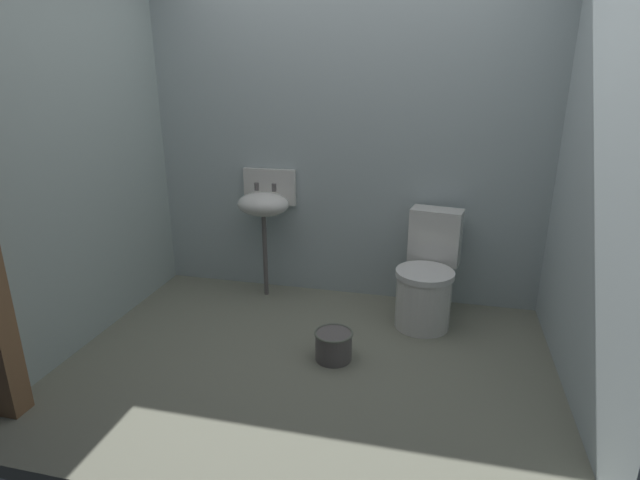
% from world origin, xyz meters
% --- Properties ---
extents(ground_plane, '(3.37, 2.44, 0.08)m').
position_xyz_m(ground_plane, '(0.00, 0.00, -0.04)').
color(ground_plane, slate).
extents(wall_back, '(3.37, 0.10, 2.47)m').
position_xyz_m(wall_back, '(0.00, 1.07, 1.24)').
color(wall_back, '#A2B0B2').
rests_on(wall_back, ground).
extents(wall_left, '(0.10, 2.24, 2.47)m').
position_xyz_m(wall_left, '(-1.54, 0.10, 1.24)').
color(wall_left, '#9FB0AD').
rests_on(wall_left, ground).
extents(wall_right, '(0.10, 2.24, 2.47)m').
position_xyz_m(wall_right, '(1.54, 0.10, 1.24)').
color(wall_right, '#A6B5B8').
rests_on(wall_right, ground).
extents(toilet_near_wall, '(0.47, 0.65, 0.78)m').
position_xyz_m(toilet_near_wall, '(0.68, 0.67, 0.32)').
color(toilet_near_wall, silver).
rests_on(toilet_near_wall, ground).
extents(sink, '(0.42, 0.34, 0.99)m').
position_xyz_m(sink, '(-0.58, 0.86, 0.75)').
color(sink, '#5C5655').
rests_on(sink, ground).
extents(bucket, '(0.24, 0.24, 0.19)m').
position_xyz_m(bucket, '(0.14, 0.02, 0.10)').
color(bucket, '#5C5655').
rests_on(bucket, ground).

